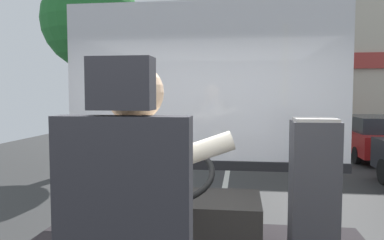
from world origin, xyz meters
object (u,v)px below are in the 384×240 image
(steering_console, at_px, (183,222))
(parked_car_green, at_px, (305,115))
(parked_car_red, at_px, (373,136))
(parked_car_charcoal, at_px, (328,121))
(fare_box, at_px, (313,198))
(bus_driver, at_px, (139,196))

(steering_console, xyz_separation_m, parked_car_green, (4.20, 20.83, -0.37))
(parked_car_red, bearing_deg, steering_console, -114.83)
(steering_console, bearing_deg, parked_car_charcoal, 73.95)
(fare_box, xyz_separation_m, parked_car_red, (3.58, 9.84, -0.67))
(fare_box, relative_size, parked_car_green, 0.24)
(fare_box, height_order, parked_car_charcoal, fare_box)
(fare_box, bearing_deg, bus_driver, -132.78)
(bus_driver, height_order, parked_car_green, bus_driver)
(parked_car_charcoal, bearing_deg, fare_box, -102.69)
(bus_driver, xyz_separation_m, fare_box, (0.86, 0.93, -0.24))
(bus_driver, xyz_separation_m, steering_console, (0.00, 1.17, -0.51))
(bus_driver, relative_size, parked_car_red, 0.20)
(parked_car_charcoal, xyz_separation_m, parked_car_green, (0.01, 6.24, -0.07))
(parked_car_red, relative_size, parked_car_green, 1.01)
(bus_driver, distance_m, parked_car_charcoal, 16.33)
(steering_console, distance_m, parked_car_red, 10.58)
(parked_car_green, bearing_deg, fare_box, -99.03)
(bus_driver, xyz_separation_m, parked_car_green, (4.20, 22.00, -0.88))
(fare_box, relative_size, parked_car_charcoal, 0.22)
(parked_car_green, bearing_deg, steering_console, -101.41)
(parked_car_red, bearing_deg, fare_box, -110.01)
(steering_console, bearing_deg, bus_driver, -90.00)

